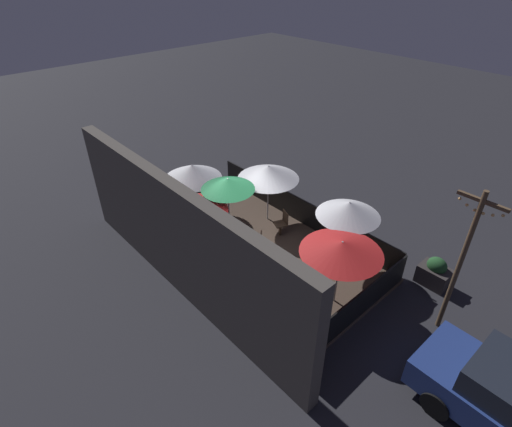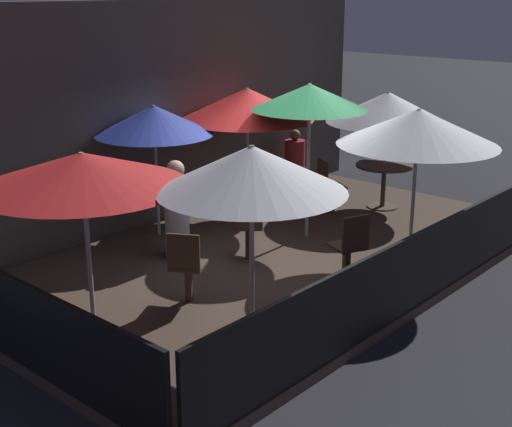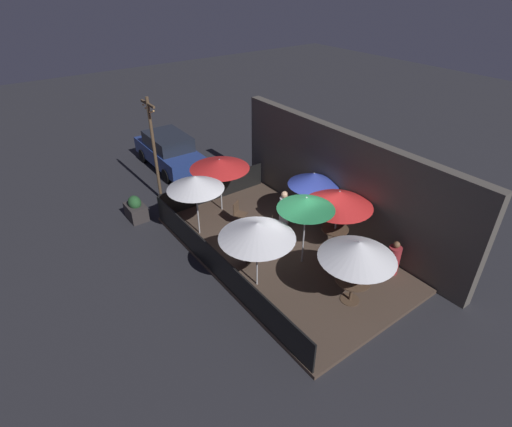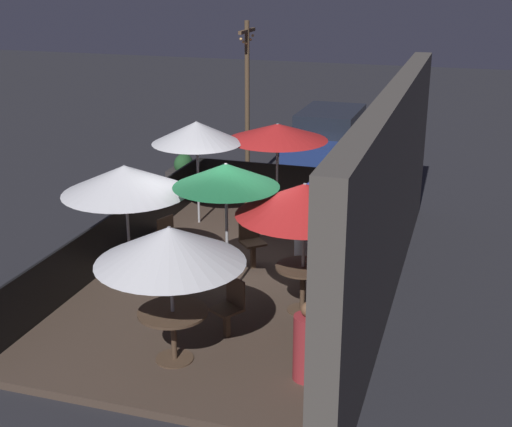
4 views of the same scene
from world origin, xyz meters
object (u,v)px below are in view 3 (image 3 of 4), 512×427
patio_chair_2 (239,213)px  light_post (154,145)px  patron_1 (284,210)px  parked_car_0 (169,151)px  patio_umbrella_2 (314,179)px  patio_chair_3 (341,263)px  patio_chair_0 (245,250)px  planter_box (136,209)px  patron_0 (393,259)px  patio_umbrella_0 (339,198)px  patio_umbrella_5 (220,164)px  patio_umbrella_1 (358,250)px  patio_umbrella_4 (306,203)px  patio_umbrella_3 (257,230)px  dining_table_1 (353,283)px  dining_table_0 (335,233)px  patio_umbrella_6 (195,183)px

patio_chair_2 → light_post: size_ratio=0.22×
patron_1 → parked_car_0: size_ratio=0.33×
patio_umbrella_2 → patio_chair_3: patio_umbrella_2 is taller
patio_chair_0 → planter_box: bearing=131.5°
planter_box → patio_chair_0: bearing=19.9°
patio_chair_2 → patio_chair_3: bearing=-17.8°
patio_chair_2 → patron_0: (4.91, 2.26, -0.00)m
patron_1 → planter_box: patron_1 is taller
patio_chair_2 → patio_chair_3: 4.19m
patio_chair_0 → parked_car_0: (-8.01, 1.33, 0.23)m
patio_umbrella_0 → patron_1: (-2.00, -0.47, -1.25)m
patio_umbrella_5 → patio_chair_0: size_ratio=2.39×
patio_umbrella_0 → patio_umbrella_1: bearing=-34.3°
patio_umbrella_0 → patron_1: patio_umbrella_0 is taller
patio_chair_2 → patron_1: (0.99, 1.25, 0.15)m
patio_umbrella_4 → planter_box: 6.77m
patio_umbrella_1 → patio_umbrella_3: bearing=-140.3°
dining_table_1 → patio_umbrella_2: bearing=153.2°
patio_umbrella_1 → patio_chair_2: (-4.99, -0.36, -1.24)m
patio_umbrella_2 → patio_umbrella_5: bearing=-142.8°
patio_umbrella_1 → dining_table_0: bearing=145.7°
patio_umbrella_6 → dining_table_0: (3.39, 3.14, -1.37)m
patio_umbrella_4 → light_post: 6.82m
dining_table_0 → patio_umbrella_3: bearing=-91.3°
patio_umbrella_2 → patio_umbrella_4: (1.49, -1.74, 0.35)m
patio_umbrella_6 → dining_table_1: bearing=18.1°
patio_umbrella_6 → patio_chair_0: size_ratio=2.44×
patron_0 → light_post: bearing=-96.6°
dining_table_0 → patron_1: patron_1 is taller
patio_umbrella_2 → light_post: 6.21m
patio_umbrella_0 → dining_table_0: bearing=0.0°
dining_table_1 → patio_chair_0: 3.41m
patio_umbrella_6 → dining_table_1: patio_umbrella_6 is taller
patio_umbrella_4 → patio_umbrella_0: bearing=86.3°
patio_umbrella_0 → dining_table_1: 2.75m
patio_umbrella_1 → patron_0: patio_umbrella_1 is taller
patio_umbrella_2 → light_post: bearing=-145.3°
patio_umbrella_3 → patio_chair_0: bearing=163.8°
parked_car_0 → patio_umbrella_5: bearing=-1.4°
patio_umbrella_1 → patio_chair_0: bearing=-155.4°
patio_chair_3 → light_post: 8.27m
patio_umbrella_1 → patio_umbrella_2: patio_umbrella_2 is taller
patron_0 → parked_car_0: size_ratio=0.26×
patio_umbrella_5 → patio_chair_3: 5.65m
light_post → parked_car_0: (-2.44, 1.64, -1.46)m
patio_umbrella_0 → patron_1: size_ratio=1.53×
patio_umbrella_0 → patio_umbrella_1: size_ratio=1.04×
patio_umbrella_3 → dining_table_0: size_ratio=2.46×
patio_umbrella_5 → dining_table_0: patio_umbrella_5 is taller
patio_umbrella_4 → patio_chair_0: (-1.02, -1.48, -1.65)m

